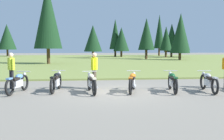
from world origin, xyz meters
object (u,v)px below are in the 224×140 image
at_px(motorcycle_british_green, 173,82).
at_px(motorcycle_cream, 92,83).
at_px(motorcycle_orange, 132,82).
at_px(rider_in_hivis_vest, 11,68).
at_px(motorcycle_silver, 209,82).
at_px(motorcycle_sky_blue, 18,83).
at_px(motorcycle_black, 56,81).
at_px(rider_near_row_end, 94,68).

bearing_deg(motorcycle_british_green, motorcycle_cream, 178.60).
bearing_deg(motorcycle_british_green, motorcycle_orange, 175.64).
distance_m(motorcycle_orange, rider_in_hivis_vest, 5.60).
bearing_deg(motorcycle_cream, motorcycle_silver, -3.14).
height_order(motorcycle_sky_blue, motorcycle_silver, same).
bearing_deg(motorcycle_cream, motorcycle_orange, 1.55).
xyz_separation_m(motorcycle_black, motorcycle_silver, (6.57, -0.82, 0.00)).
relative_size(motorcycle_silver, rider_near_row_end, 1.26).
distance_m(rider_in_hivis_vest, rider_near_row_end, 3.82).
distance_m(motorcycle_sky_blue, motorcycle_cream, 3.11).
bearing_deg(motorcycle_silver, motorcycle_british_green, 172.94).
bearing_deg(rider_near_row_end, motorcycle_cream, -98.31).
height_order(motorcycle_orange, motorcycle_british_green, same).
xyz_separation_m(motorcycle_cream, rider_near_row_end, (0.16, 1.10, 0.51)).
bearing_deg(motorcycle_silver, motorcycle_orange, 174.37).
relative_size(motorcycle_british_green, rider_near_row_end, 1.25).
bearing_deg(motorcycle_british_green, rider_near_row_end, 160.45).
bearing_deg(motorcycle_sky_blue, motorcycle_british_green, -3.26).
distance_m(motorcycle_orange, rider_near_row_end, 1.97).
relative_size(motorcycle_cream, motorcycle_british_green, 1.00).
relative_size(motorcycle_cream, motorcycle_orange, 1.02).
xyz_separation_m(motorcycle_sky_blue, motorcycle_british_green, (6.59, -0.38, 0.00)).
xyz_separation_m(motorcycle_sky_blue, rider_in_hivis_vest, (-0.54, 1.16, 0.51)).
xyz_separation_m(motorcycle_sky_blue, motorcycle_silver, (8.13, -0.57, 0.00)).
distance_m(motorcycle_silver, rider_in_hivis_vest, 8.86).
bearing_deg(rider_in_hivis_vest, motorcycle_black, -23.29).
bearing_deg(motorcycle_sky_blue, rider_near_row_end, 13.91).
xyz_separation_m(motorcycle_orange, motorcycle_british_green, (1.74, -0.13, 0.00)).
bearing_deg(motorcycle_orange, rider_near_row_end, 146.57).
xyz_separation_m(motorcycle_black, rider_near_row_end, (1.69, 0.56, 0.51)).
distance_m(motorcycle_sky_blue, motorcycle_silver, 8.15).
height_order(motorcycle_sky_blue, motorcycle_black, same).
relative_size(motorcycle_orange, motorcycle_silver, 0.97).
distance_m(motorcycle_black, motorcycle_cream, 1.63).
relative_size(motorcycle_black, rider_near_row_end, 1.26).
bearing_deg(motorcycle_cream, motorcycle_sky_blue, 174.64).
height_order(motorcycle_black, rider_near_row_end, rider_near_row_end).
bearing_deg(motorcycle_british_green, motorcycle_black, 172.88).
distance_m(motorcycle_cream, motorcycle_british_green, 3.49).
bearing_deg(motorcycle_orange, motorcycle_black, 171.43).
height_order(motorcycle_cream, rider_near_row_end, rider_near_row_end).
distance_m(motorcycle_black, motorcycle_british_green, 5.06).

